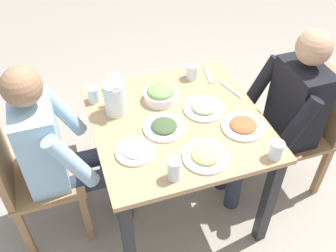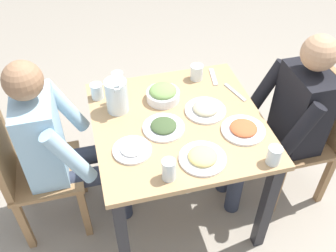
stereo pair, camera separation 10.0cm
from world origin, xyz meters
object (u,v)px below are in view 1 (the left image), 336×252
(plate_dolmas, at_px, (164,127))
(water_glass_far_left, at_px, (192,71))
(diner_far, at_px, (60,149))
(water_glass_near_left, at_px, (94,94))
(dining_table, at_px, (178,136))
(water_pitcher, at_px, (115,98))
(water_glass_near_right, at_px, (114,81))
(chair_far, at_px, (28,176))
(salad_bowl, at_px, (161,94))
(plate_beans, at_px, (204,107))
(water_glass_center, at_px, (276,150))
(chair_near, at_px, (306,125))
(plate_fries, at_px, (206,155))
(plate_rice_curry, at_px, (243,126))
(water_glass_by_pitcher, at_px, (174,169))
(diner_near, at_px, (281,115))
(plate_yoghurt, at_px, (135,151))

(plate_dolmas, bearing_deg, water_glass_far_left, -38.11)
(diner_far, xyz_separation_m, water_glass_near_left, (0.22, -0.24, 0.14))
(dining_table, bearing_deg, water_pitcher, 59.94)
(dining_table, xyz_separation_m, water_glass_near_right, (0.39, 0.26, 0.17))
(chair_far, height_order, salad_bowl, chair_far)
(diner_far, height_order, plate_beans, diner_far)
(water_pitcher, bearing_deg, plate_beans, -106.38)
(water_pitcher, distance_m, water_glass_center, 0.87)
(chair_near, xyz_separation_m, chair_far, (0.13, 1.67, 0.00))
(chair_far, height_order, plate_fries, chair_far)
(diner_far, height_order, plate_rice_curry, diner_far)
(plate_dolmas, xyz_separation_m, plate_rice_curry, (-0.12, -0.40, 0.00))
(plate_rice_curry, bearing_deg, plate_beans, 35.16)
(water_pitcher, relative_size, water_glass_by_pitcher, 1.71)
(plate_beans, bearing_deg, dining_table, 102.48)
(salad_bowl, xyz_separation_m, water_glass_near_left, (0.11, 0.36, 0.00))
(dining_table, relative_size, water_pitcher, 4.76)
(water_glass_near_left, relative_size, water_glass_near_right, 1.01)
(water_glass_by_pitcher, relative_size, water_glass_near_right, 1.23)
(dining_table, height_order, diner_near, diner_near)
(diner_near, distance_m, water_pitcher, 0.97)
(chair_near, height_order, plate_rice_curry, chair_near)
(diner_far, distance_m, water_pitcher, 0.40)
(dining_table, distance_m, plate_beans, 0.22)
(water_glass_by_pitcher, xyz_separation_m, water_glass_center, (-0.03, -0.50, -0.01))
(chair_near, bearing_deg, water_glass_near_left, 74.26)
(salad_bowl, distance_m, water_glass_center, 0.71)
(dining_table, relative_size, plate_dolmas, 4.11)
(diner_near, xyz_separation_m, plate_fries, (-0.26, 0.59, 0.12))
(water_pitcher, distance_m, plate_beans, 0.49)
(plate_fries, distance_m, water_glass_near_left, 0.74)
(diner_far, relative_size, water_pitcher, 6.12)
(diner_near, relative_size, water_glass_center, 12.17)
(plate_dolmas, relative_size, water_glass_far_left, 2.37)
(plate_dolmas, xyz_separation_m, water_glass_far_left, (0.38, -0.30, 0.03))
(plate_rice_curry, xyz_separation_m, plate_yoghurt, (0.00, 0.58, -0.00))
(dining_table, height_order, plate_rice_curry, plate_rice_curry)
(chair_far, bearing_deg, dining_table, -95.89)
(chair_near, bearing_deg, plate_yoghurt, 96.14)
(water_glass_near_left, bearing_deg, chair_far, 116.50)
(water_glass_center, bearing_deg, dining_table, 41.72)
(plate_dolmas, relative_size, plate_yoghurt, 1.14)
(water_glass_center, bearing_deg, water_glass_near_left, 46.73)
(chair_near, bearing_deg, diner_far, 85.08)
(salad_bowl, relative_size, plate_dolmas, 0.85)
(diner_far, relative_size, water_glass_center, 12.17)
(salad_bowl, relative_size, water_glass_far_left, 2.02)
(chair_near, relative_size, water_pitcher, 4.56)
(diner_near, height_order, water_glass_center, diner_near)
(plate_yoghurt, distance_m, water_glass_far_left, 0.70)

